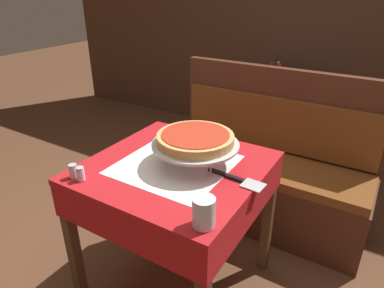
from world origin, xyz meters
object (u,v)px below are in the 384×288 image
Objects in this scene: dining_table_front at (176,185)px; salt_shaker at (73,171)px; pizza_pan_stand at (195,145)px; dining_table_rear at (284,90)px; pepper_shaker at (81,174)px; water_glass_near at (204,212)px; pizza_server at (237,179)px; deep_dish_pizza at (195,138)px; condiment_caddy at (275,74)px; booth_bench at (264,178)px.

dining_table_front is 0.48m from salt_shaker.
pizza_pan_stand is (0.08, 0.06, 0.21)m from dining_table_front.
dining_table_rear is 1.90× the size of pizza_pan_stand.
water_glass_near is at bearing 1.21° from pepper_shaker.
water_glass_near is (0.03, -0.34, 0.05)m from pizza_server.
deep_dish_pizza is 3.16× the size of water_glass_near.
pizza_pan_stand is at bearing 124.61° from water_glass_near.
water_glass_near is at bearing -85.42° from pizza_server.
pepper_shaker is at bearing -131.89° from deep_dish_pizza.
dining_table_rear is 2.14m from salt_shaker.
deep_dish_pizza is at bearing 124.61° from water_glass_near.
pizza_pan_stand is at bearing -83.76° from condiment_caddy.
booth_bench is 7.50× the size of condiment_caddy.
pepper_shaker is at bearing -178.79° from water_glass_near.
pizza_server reaches higher than dining_table_front.
dining_table_front is 2.97× the size of pizza_server.
booth_bench reaches higher than pizza_server.
booth_bench reaches higher than deep_dish_pizza.
dining_table_front is 0.33m from pizza_server.
deep_dish_pizza is 1.93× the size of condiment_caddy.
pepper_shaker is (0.05, 0.00, -0.00)m from salt_shaker.
condiment_caddy reaches higher than water_glass_near.
deep_dish_pizza reaches higher than dining_table_front.
booth_bench is 5.11× the size of pizza_server.
salt_shaker is (-0.63, -0.35, 0.03)m from pizza_server.
pizza_server is 0.72m from salt_shaker.
pepper_shaker is at bearing 0.00° from salt_shaker.
salt_shaker is at bearing 180.00° from pepper_shaker.
pizza_pan_stand reaches higher than dining_table_rear.
water_glass_near reaches higher than dining_table_front.
booth_bench reaches higher than water_glass_near.
pizza_pan_stand is 0.03m from deep_dish_pizza.
salt_shaker is at bearing -135.41° from deep_dish_pizza.
pizza_server is at bearing 4.43° from dining_table_front.
dining_table_front is at bearing 46.29° from salt_shaker.
condiment_caddy reaches higher than pepper_shaker.
dining_table_rear is 2.86× the size of pizza_server.
pizza_pan_stand is (0.11, -1.73, 0.20)m from dining_table_rear.
deep_dish_pizza reaches higher than pizza_server.
pizza_pan_stand reaches higher than pepper_shaker.
pizza_server is at bearing -8.24° from deep_dish_pizza.
pizza_server is at bearing 31.45° from pepper_shaker.
salt_shaker is 2.05m from condiment_caddy.
deep_dish_pizza is at bearing 48.11° from pepper_shaker.
water_glass_near is at bearing -43.35° from dining_table_front.
salt_shaker is at bearing -95.98° from condiment_caddy.
deep_dish_pizza reaches higher than pizza_pan_stand.
pizza_server is 4.28× the size of salt_shaker.
booth_bench is 3.39× the size of pizza_pan_stand.
pizza_server is 1.47× the size of condiment_caddy.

